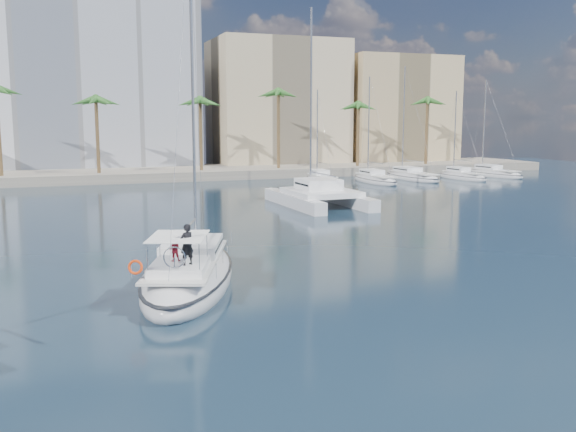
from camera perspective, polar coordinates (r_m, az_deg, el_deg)
name	(u,v)px	position (r m, az deg, el deg)	size (l,w,h in m)	color
ground	(319,291)	(30.49, 2.77, -6.71)	(160.00, 160.00, 0.00)	black
quay	(145,174)	(89.15, -12.56, 3.69)	(120.00, 14.00, 1.20)	gray
building_modern	(46,76)	(100.27, -20.69, 11.55)	(42.00, 16.00, 28.00)	silver
building_beige	(277,106)	(102.69, -0.98, 9.78)	(20.00, 14.00, 20.00)	#C3AE8C
building_tan_right	(395,112)	(109.06, 9.49, 9.08)	(18.00, 12.00, 18.00)	tan
palm_centre	(147,101)	(84.89, -12.42, 9.99)	(3.60, 3.60, 12.30)	brown
palm_right	(384,103)	(95.59, 8.54, 9.93)	(3.60, 3.60, 12.30)	brown
main_sloop	(189,275)	(31.57, -8.80, -5.22)	(8.09, 13.34, 18.87)	silver
catamaran	(319,193)	(59.68, 2.78, 2.03)	(6.53, 12.63, 18.16)	silver
seagull	(157,282)	(30.75, -11.53, -5.74)	(1.06, 0.46, 0.20)	silver
moored_yacht_a	(322,183)	(80.88, 3.01, 2.96)	(2.72, 9.35, 11.90)	silver
moored_yacht_b	(375,183)	(81.85, 7.75, 2.96)	(3.14, 10.78, 13.72)	silver
moored_yacht_c	(412,179)	(86.76, 10.95, 3.21)	(3.55, 12.21, 15.54)	silver
moored_yacht_d	(462,179)	(88.62, 15.23, 3.17)	(2.72, 9.35, 11.90)	silver
moored_yacht_e	(493,176)	(94.07, 17.78, 3.37)	(3.14, 10.78, 13.72)	silver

